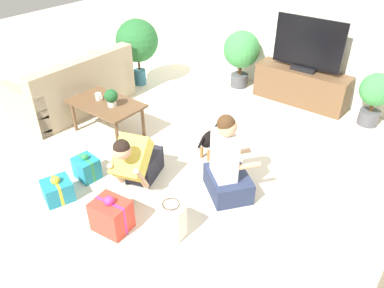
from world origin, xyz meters
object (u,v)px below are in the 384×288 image
at_px(sofa_left, 74,90).
at_px(potted_plant_back_right, 376,94).
at_px(tabletop_plant, 111,97).
at_px(gift_bag_a, 171,220).
at_px(coffee_table, 106,106).
at_px(tv_console, 301,86).
at_px(gift_box_c, 87,168).
at_px(person_kneeling, 137,161).
at_px(mug, 99,96).
at_px(potted_plant_corner_left, 137,42).
at_px(tv, 308,47).
at_px(dog, 214,136).
at_px(potted_plant_back_left, 241,52).
at_px(gift_box_b, 58,190).
at_px(gift_box_a, 111,215).
at_px(person_sitting, 227,167).

height_order(sofa_left, potted_plant_back_right, sofa_left).
bearing_deg(tabletop_plant, gift_bag_a, -27.26).
xyz_separation_m(sofa_left, potted_plant_back_right, (3.61, 2.15, 0.17)).
distance_m(coffee_table, tv_console, 2.91).
bearing_deg(sofa_left, gift_bag_a, 68.58).
xyz_separation_m(sofa_left, gift_box_c, (1.45, -1.00, -0.16)).
relative_size(person_kneeling, mug, 6.51).
relative_size(potted_plant_corner_left, gift_bag_a, 2.83).
bearing_deg(tv, dog, -97.65).
relative_size(potted_plant_back_left, gift_bag_a, 2.41).
relative_size(dog, tabletop_plant, 2.55).
xyz_separation_m(gift_box_c, mug, (-0.65, 0.80, 0.37)).
bearing_deg(gift_bag_a, tv_console, 93.38).
height_order(tv, dog, tv).
xyz_separation_m(gift_box_b, gift_box_c, (-0.05, 0.42, 0.01)).
distance_m(dog, tabletop_plant, 1.37).
distance_m(gift_box_a, mug, 1.90).
xyz_separation_m(sofa_left, potted_plant_corner_left, (0.15, 1.21, 0.44)).
height_order(coffee_table, dog, coffee_table).
height_order(potted_plant_back_right, gift_box_a, potted_plant_back_right).
relative_size(potted_plant_corner_left, potted_plant_back_right, 1.46).
height_order(coffee_table, tv_console, tv_console).
bearing_deg(potted_plant_back_right, potted_plant_back_left, 180.00).
distance_m(coffee_table, tabletop_plant, 0.22).
bearing_deg(tv, tabletop_plant, -121.89).
relative_size(dog, gift_box_a, 1.46).
bearing_deg(potted_plant_back_left, coffee_table, -104.07).
distance_m(tv_console, tv, 0.61).
xyz_separation_m(dog, mug, (-1.50, -0.45, 0.26)).
bearing_deg(person_sitting, mug, 35.73).
height_order(potted_plant_corner_left, gift_box_b, potted_plant_corner_left).
xyz_separation_m(potted_plant_back_right, gift_box_b, (-2.11, -3.57, -0.34)).
relative_size(potted_plant_back_left, dog, 1.62).
relative_size(tv, gift_bag_a, 2.65).
relative_size(tv, person_kneeling, 1.30).
bearing_deg(gift_bag_a, gift_box_b, -165.09).
bearing_deg(gift_box_b, person_sitting, 40.50).
xyz_separation_m(sofa_left, dog, (2.30, 0.26, -0.05)).
distance_m(sofa_left, potted_plant_back_right, 4.21).
relative_size(potted_plant_corner_left, gift_box_a, 2.79).
height_order(potted_plant_corner_left, gift_bag_a, potted_plant_corner_left).
xyz_separation_m(potted_plant_corner_left, person_kneeling, (1.85, -1.95, -0.41)).
bearing_deg(potted_plant_back_right, gift_bag_a, -104.74).
relative_size(coffee_table, gift_box_a, 2.45).
distance_m(potted_plant_back_left, dog, 2.08).
height_order(tv_console, tabletop_plant, tabletop_plant).
relative_size(coffee_table, potted_plant_back_left, 1.03).
height_order(dog, gift_box_b, dog).
distance_m(potted_plant_corner_left, person_kneeling, 2.71).
relative_size(sofa_left, dog, 3.02).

